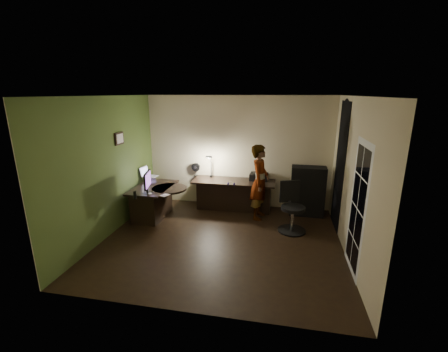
% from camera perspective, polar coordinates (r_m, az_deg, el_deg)
% --- Properties ---
extents(floor, '(4.50, 4.00, 0.01)m').
position_cam_1_polar(floor, '(5.91, -0.53, -12.24)').
color(floor, black).
rests_on(floor, ground).
extents(ceiling, '(4.50, 4.00, 0.01)m').
position_cam_1_polar(ceiling, '(5.22, -0.60, 15.06)').
color(ceiling, silver).
rests_on(ceiling, floor).
extents(wall_back, '(4.50, 0.01, 2.70)m').
position_cam_1_polar(wall_back, '(7.33, 2.58, 4.55)').
color(wall_back, beige).
rests_on(wall_back, floor).
extents(wall_front, '(4.50, 0.01, 2.70)m').
position_cam_1_polar(wall_front, '(3.57, -7.07, -7.66)').
color(wall_front, beige).
rests_on(wall_front, floor).
extents(wall_left, '(0.01, 4.00, 2.70)m').
position_cam_1_polar(wall_left, '(6.25, -21.27, 1.54)').
color(wall_left, beige).
rests_on(wall_left, floor).
extents(wall_right, '(0.01, 4.00, 2.70)m').
position_cam_1_polar(wall_right, '(5.44, 23.39, -0.66)').
color(wall_right, beige).
rests_on(wall_right, floor).
extents(green_wall_overlay, '(0.00, 4.00, 2.70)m').
position_cam_1_polar(green_wall_overlay, '(6.24, -21.15, 1.54)').
color(green_wall_overlay, '#475E26').
rests_on(green_wall_overlay, floor).
extents(arched_doorway, '(0.01, 0.90, 2.60)m').
position_cam_1_polar(arched_doorway, '(6.54, 21.20, 1.69)').
color(arched_doorway, black).
rests_on(arched_doorway, floor).
extents(french_door, '(0.02, 0.92, 2.10)m').
position_cam_1_polar(french_door, '(5.02, 24.08, -5.67)').
color(french_door, white).
rests_on(french_door, floor).
extents(framed_picture, '(0.04, 0.30, 0.25)m').
position_cam_1_polar(framed_picture, '(6.52, -19.36, 6.75)').
color(framed_picture, black).
rests_on(framed_picture, wall_left).
extents(desk_left, '(0.79, 1.27, 0.72)m').
position_cam_1_polar(desk_left, '(7.00, -13.19, -4.83)').
color(desk_left, black).
rests_on(desk_left, floor).
extents(desk_right, '(1.95, 0.69, 0.73)m').
position_cam_1_polar(desk_right, '(7.24, 1.83, -3.68)').
color(desk_right, black).
rests_on(desk_right, floor).
extents(cabinet, '(0.77, 0.40, 1.14)m').
position_cam_1_polar(cabinet, '(7.14, 15.62, -2.78)').
color(cabinet, black).
rests_on(cabinet, floor).
extents(laptop_stand, '(0.30, 0.27, 0.10)m').
position_cam_1_polar(laptop_stand, '(7.41, -13.75, -0.47)').
color(laptop_stand, silver).
rests_on(laptop_stand, desk_left).
extents(laptop, '(0.38, 0.36, 0.23)m').
position_cam_1_polar(laptop, '(7.37, -13.84, 0.78)').
color(laptop, silver).
rests_on(laptop, laptop_stand).
extents(monitor, '(0.22, 0.53, 0.34)m').
position_cam_1_polar(monitor, '(6.44, -14.47, -1.82)').
color(monitor, black).
rests_on(monitor, desk_left).
extents(mouse, '(0.08, 0.11, 0.04)m').
position_cam_1_polar(mouse, '(6.41, -14.00, -3.29)').
color(mouse, silver).
rests_on(mouse, desk_left).
extents(phone, '(0.08, 0.13, 0.01)m').
position_cam_1_polar(phone, '(7.10, -11.38, -1.41)').
color(phone, black).
rests_on(phone, desk_left).
extents(pen, '(0.05, 0.12, 0.01)m').
position_cam_1_polar(pen, '(7.05, -12.71, -1.62)').
color(pen, black).
rests_on(pen, desk_left).
extents(speaker, '(0.07, 0.07, 0.17)m').
position_cam_1_polar(speaker, '(6.22, -16.61, -3.47)').
color(speaker, black).
rests_on(speaker, desk_left).
extents(notepad, '(0.20, 0.23, 0.01)m').
position_cam_1_polar(notepad, '(6.30, -11.18, -3.60)').
color(notepad, silver).
rests_on(notepad, desk_left).
extents(desk_fan, '(0.23, 0.14, 0.33)m').
position_cam_1_polar(desk_fan, '(7.57, -5.36, 1.27)').
color(desk_fan, black).
rests_on(desk_fan, desk_right).
extents(headphones, '(0.18, 0.09, 0.08)m').
position_cam_1_polar(headphones, '(6.78, 1.38, -1.48)').
color(headphones, navy).
rests_on(headphones, desk_right).
extents(printer, '(0.43, 0.34, 0.19)m').
position_cam_1_polar(printer, '(7.20, 6.67, -0.11)').
color(printer, black).
rests_on(printer, desk_right).
extents(desk_lamp, '(0.24, 0.31, 0.61)m').
position_cam_1_polar(desk_lamp, '(7.35, -2.48, 2.02)').
color(desk_lamp, black).
rests_on(desk_lamp, desk_right).
extents(office_chair, '(0.73, 0.73, 1.02)m').
position_cam_1_polar(office_chair, '(6.23, 13.03, -5.95)').
color(office_chair, black).
rests_on(office_chair, floor).
extents(person, '(0.48, 0.65, 1.68)m').
position_cam_1_polar(person, '(6.68, 6.80, -1.17)').
color(person, '#D8A88C').
rests_on(person, floor).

